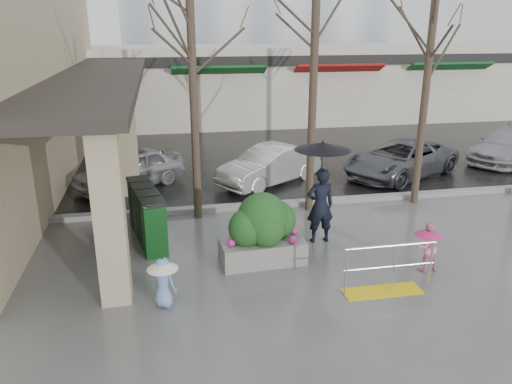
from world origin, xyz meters
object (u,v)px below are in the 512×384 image
object	(u,v)px
handrail	(386,275)
tree_mideast	(432,34)
car_b	(269,165)
car_c	(401,159)
tree_west	(191,25)
child_pink	(427,244)
planter	(263,229)
woman	(321,185)
news_boxes	(147,214)
car_a	(130,169)
tree_midwest	(316,19)
child_blue	(163,277)
car_d	(507,145)

from	to	relation	value
handrail	tree_mideast	bearing A→B (deg)	56.81
car_b	car_c	size ratio (longest dim) A/B	0.84
handrail	tree_west	distance (m)	7.52
tree_west	child_pink	world-z (taller)	tree_west
tree_west	planter	bearing A→B (deg)	-68.01
woman	car_b	bearing A→B (deg)	-89.75
woman	planter	world-z (taller)	woman
woman	car_c	bearing A→B (deg)	-135.14
planter	news_boxes	bearing A→B (deg)	146.37
tree_west	car_b	bearing A→B (deg)	45.70
planter	car_a	distance (m)	6.88
tree_midwest	car_c	distance (m)	6.71
woman	news_boxes	bearing A→B (deg)	-14.14
handrail	child_blue	size ratio (longest dim) A/B	1.89
child_pink	tree_mideast	bearing A→B (deg)	-115.05
car_b	car_c	distance (m)	4.71
news_boxes	car_b	distance (m)	5.61
tree_west	woman	world-z (taller)	tree_west
tree_mideast	woman	bearing A→B (deg)	-149.36
handrail	news_boxes	bearing A→B (deg)	143.34
car_c	planter	bearing A→B (deg)	-75.44
planter	news_boxes	size ratio (longest dim) A/B	0.78
child_blue	child_pink	bearing A→B (deg)	-139.45
tree_west	child_pink	distance (m)	7.61
news_boxes	car_d	distance (m)	14.60
car_a	car_d	distance (m)	14.33
tree_midwest	tree_mideast	world-z (taller)	tree_midwest
handrail	car_a	size ratio (longest dim) A/B	0.51
child_pink	car_d	distance (m)	11.03
car_a	car_b	distance (m)	4.59
child_blue	car_b	distance (m)	8.04
car_a	car_b	xyz separation A→B (m)	(4.57, -0.43, 0.00)
handrail	child_pink	world-z (taller)	child_pink
handrail	car_c	xyz separation A→B (m)	(3.96, 7.42, 0.25)
planter	news_boxes	xyz separation A→B (m)	(-2.56, 1.70, -0.11)
tree_midwest	tree_mideast	bearing A→B (deg)	-0.00
tree_midwest	child_blue	size ratio (longest dim) A/B	6.97
woman	child_blue	size ratio (longest dim) A/B	2.53
car_d	tree_west	bearing A→B (deg)	-107.82
handrail	car_c	distance (m)	8.42
woman	planter	xyz separation A→B (m)	(-1.59, -0.81, -0.69)
child_blue	car_b	world-z (taller)	car_b
woman	car_d	xyz separation A→B (m)	(9.55, 5.96, -0.84)
handrail	news_boxes	xyz separation A→B (m)	(-4.71, 3.50, 0.29)
news_boxes	car_d	xyz separation A→B (m)	(13.70, 5.06, -0.04)
car_c	tree_midwest	bearing A→B (deg)	-85.56
car_c	car_d	world-z (taller)	same
tree_mideast	car_c	bearing A→B (deg)	72.60
car_a	tree_midwest	bearing A→B (deg)	24.44
tree_mideast	child_pink	bearing A→B (deg)	-114.82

